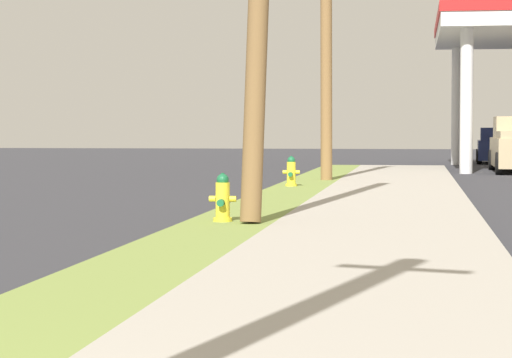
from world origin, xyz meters
TOP-DOWN VIEW (x-y plane):
  - fire_hydrant_second at (0.60, 13.45)m, footprint 0.42×0.38m
  - fire_hydrant_third at (0.48, 23.92)m, footprint 0.42×0.37m
  - utility_pole_background at (1.06, 27.33)m, footprint 0.81×1.27m
  - car_navy_by_near_pump at (7.14, 46.77)m, footprint 2.12×4.58m

SIDE VIEW (x-z plane):
  - fire_hydrant_second at x=0.60m, z-range 0.07..0.82m
  - fire_hydrant_third at x=0.48m, z-range 0.07..0.82m
  - car_navy_by_near_pump at x=7.14m, z-range -0.07..1.51m
  - utility_pole_background at x=1.06m, z-range 0.20..9.47m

